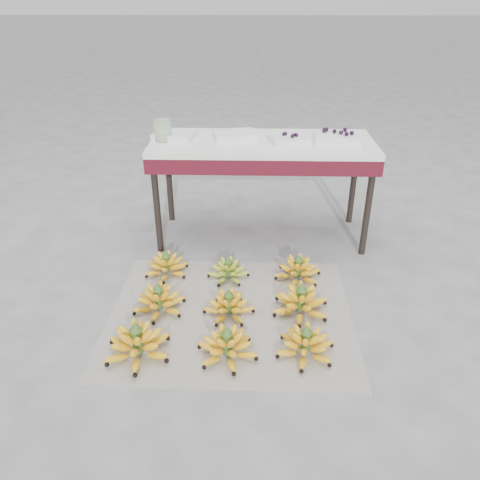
{
  "coord_description": "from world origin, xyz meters",
  "views": [
    {
      "loc": [
        0.05,
        -1.87,
        1.5
      ],
      "look_at": [
        -0.01,
        0.41,
        0.26
      ],
      "focal_mm": 35.0,
      "sensor_mm": 36.0,
      "label": 1
    }
  ],
  "objects_px": {
    "bunch_front_left": "(138,344)",
    "tray_right": "(289,139)",
    "bunch_front_right": "(306,345)",
    "bunch_mid_right": "(301,303)",
    "newspaper_mat": "(231,314)",
    "glass_jar": "(163,130)",
    "bunch_front_center": "(227,346)",
    "bunch_back_right": "(298,270)",
    "tray_far_left": "(174,136)",
    "tray_left": "(235,135)",
    "tray_far_right": "(338,137)",
    "bunch_mid_center": "(229,306)",
    "bunch_mid_left": "(159,301)",
    "bunch_back_left": "(167,266)",
    "vendor_table": "(262,152)",
    "bunch_back_center": "(228,271)"
  },
  "relations": [
    {
      "from": "bunch_front_left",
      "to": "tray_right",
      "type": "xyz_separation_m",
      "value": [
        0.73,
        1.18,
        0.61
      ]
    },
    {
      "from": "bunch_front_right",
      "to": "tray_left",
      "type": "xyz_separation_m",
      "value": [
        -0.37,
        1.22,
        0.62
      ]
    },
    {
      "from": "tray_left",
      "to": "tray_right",
      "type": "distance_m",
      "value": 0.34
    },
    {
      "from": "tray_far_right",
      "to": "bunch_mid_right",
      "type": "bearing_deg",
      "value": -106.84
    },
    {
      "from": "bunch_front_left",
      "to": "bunch_front_center",
      "type": "height_order",
      "value": "bunch_front_left"
    },
    {
      "from": "glass_jar",
      "to": "bunch_front_center",
      "type": "bearing_deg",
      "value": -69.32
    },
    {
      "from": "bunch_mid_left",
      "to": "newspaper_mat",
      "type": "bearing_deg",
      "value": -3.61
    },
    {
      "from": "vendor_table",
      "to": "bunch_mid_right",
      "type": "bearing_deg",
      "value": -77.16
    },
    {
      "from": "bunch_mid_left",
      "to": "bunch_mid_center",
      "type": "height_order",
      "value": "bunch_mid_left"
    },
    {
      "from": "tray_right",
      "to": "tray_far_right",
      "type": "height_order",
      "value": "tray_far_right"
    },
    {
      "from": "bunch_mid_left",
      "to": "bunch_back_center",
      "type": "bearing_deg",
      "value": 42.35
    },
    {
      "from": "tray_right",
      "to": "tray_far_right",
      "type": "relative_size",
      "value": 0.89
    },
    {
      "from": "bunch_back_left",
      "to": "tray_far_right",
      "type": "relative_size",
      "value": 0.98
    },
    {
      "from": "bunch_front_center",
      "to": "vendor_table",
      "type": "distance_m",
      "value": 1.33
    },
    {
      "from": "tray_far_right",
      "to": "tray_right",
      "type": "bearing_deg",
      "value": -173.16
    },
    {
      "from": "bunch_front_center",
      "to": "bunch_front_right",
      "type": "height_order",
      "value": "bunch_front_center"
    },
    {
      "from": "newspaper_mat",
      "to": "tray_far_left",
      "type": "bearing_deg",
      "value": 113.05
    },
    {
      "from": "bunch_front_left",
      "to": "tray_far_left",
      "type": "distance_m",
      "value": 1.38
    },
    {
      "from": "bunch_front_right",
      "to": "bunch_mid_left",
      "type": "bearing_deg",
      "value": 147.88
    },
    {
      "from": "vendor_table",
      "to": "tray_left",
      "type": "relative_size",
      "value": 4.74
    },
    {
      "from": "bunch_front_right",
      "to": "bunch_back_center",
      "type": "height_order",
      "value": "bunch_front_right"
    },
    {
      "from": "bunch_mid_left",
      "to": "bunch_back_right",
      "type": "distance_m",
      "value": 0.81
    },
    {
      "from": "newspaper_mat",
      "to": "bunch_back_right",
      "type": "xyz_separation_m",
      "value": [
        0.37,
        0.35,
        0.06
      ]
    },
    {
      "from": "bunch_front_right",
      "to": "bunch_mid_right",
      "type": "height_order",
      "value": "bunch_mid_right"
    },
    {
      "from": "bunch_back_right",
      "to": "tray_far_left",
      "type": "xyz_separation_m",
      "value": [
        -0.76,
        0.57,
        0.62
      ]
    },
    {
      "from": "tray_left",
      "to": "tray_right",
      "type": "bearing_deg",
      "value": -12.45
    },
    {
      "from": "bunch_back_center",
      "to": "tray_right",
      "type": "height_order",
      "value": "tray_right"
    },
    {
      "from": "bunch_back_left",
      "to": "bunch_front_right",
      "type": "bearing_deg",
      "value": -49.37
    },
    {
      "from": "bunch_mid_center",
      "to": "tray_far_left",
      "type": "distance_m",
      "value": 1.18
    },
    {
      "from": "tray_far_right",
      "to": "bunch_front_left",
      "type": "bearing_deg",
      "value": -130.48
    },
    {
      "from": "bunch_mid_left",
      "to": "bunch_back_right",
      "type": "relative_size",
      "value": 1.02
    },
    {
      "from": "bunch_mid_right",
      "to": "tray_far_left",
      "type": "bearing_deg",
      "value": 107.41
    },
    {
      "from": "bunch_mid_right",
      "to": "tray_left",
      "type": "distance_m",
      "value": 1.16
    },
    {
      "from": "bunch_back_center",
      "to": "glass_jar",
      "type": "height_order",
      "value": "glass_jar"
    },
    {
      "from": "tray_far_right",
      "to": "bunch_mid_left",
      "type": "bearing_deg",
      "value": -138.95
    },
    {
      "from": "newspaper_mat",
      "to": "glass_jar",
      "type": "distance_m",
      "value": 1.22
    },
    {
      "from": "bunch_mid_right",
      "to": "tray_right",
      "type": "relative_size",
      "value": 1.49
    },
    {
      "from": "bunch_front_right",
      "to": "tray_far_right",
      "type": "xyz_separation_m",
      "value": [
        0.27,
        1.19,
        0.63
      ]
    },
    {
      "from": "newspaper_mat",
      "to": "bunch_front_right",
      "type": "relative_size",
      "value": 3.99
    },
    {
      "from": "bunch_front_center",
      "to": "tray_far_left",
      "type": "height_order",
      "value": "tray_far_left"
    },
    {
      "from": "bunch_back_center",
      "to": "tray_far_left",
      "type": "bearing_deg",
      "value": 135.44
    },
    {
      "from": "bunch_front_center",
      "to": "tray_far_right",
      "type": "xyz_separation_m",
      "value": [
        0.62,
        1.21,
        0.62
      ]
    },
    {
      "from": "bunch_mid_left",
      "to": "glass_jar",
      "type": "distance_m",
      "value": 1.08
    },
    {
      "from": "bunch_back_left",
      "to": "tray_right",
      "type": "xyz_separation_m",
      "value": [
        0.72,
        0.48,
        0.62
      ]
    },
    {
      "from": "bunch_back_right",
      "to": "tray_far_right",
      "type": "relative_size",
      "value": 0.92
    },
    {
      "from": "bunch_mid_center",
      "to": "tray_far_right",
      "type": "distance_m",
      "value": 1.27
    },
    {
      "from": "bunch_back_right",
      "to": "tray_right",
      "type": "distance_m",
      "value": 0.81
    },
    {
      "from": "bunch_front_right",
      "to": "tray_far_left",
      "type": "bearing_deg",
      "value": 112.99
    },
    {
      "from": "bunch_front_left",
      "to": "bunch_mid_center",
      "type": "relative_size",
      "value": 1.36
    },
    {
      "from": "vendor_table",
      "to": "tray_far_left",
      "type": "relative_size",
      "value": 4.98
    }
  ]
}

